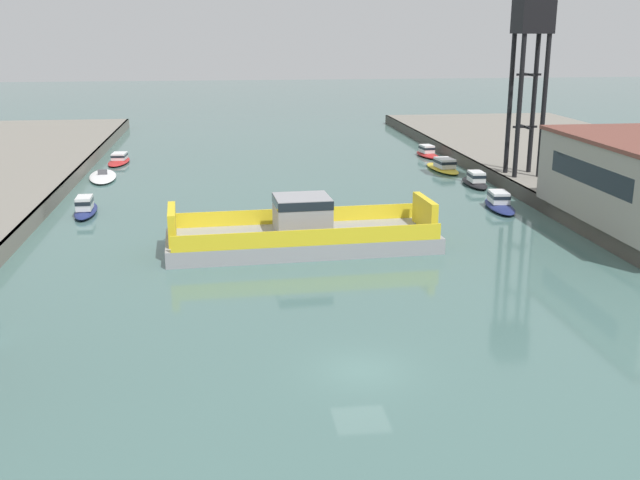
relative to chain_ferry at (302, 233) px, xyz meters
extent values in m
plane|color=#476B66|center=(0.61, -19.72, -1.14)|extent=(400.00, 400.00, 0.00)
cube|color=#4C4742|center=(-20.06, 0.28, -0.47)|extent=(0.30, 140.00, 1.33)
cube|color=#4C4742|center=(21.29, 0.28, -0.47)|extent=(0.30, 140.00, 1.33)
cube|color=#939399|center=(0.00, 0.00, -0.59)|extent=(19.15, 7.28, 1.10)
cube|color=yellow|center=(-0.16, 3.08, 0.51)|extent=(18.07, 1.08, 1.10)
cube|color=yellow|center=(0.16, -3.08, 0.51)|extent=(18.07, 1.08, 1.10)
cube|color=#939399|center=(0.00, 0.00, 1.30)|extent=(3.95, 3.65, 2.67)
cube|color=black|center=(0.00, 0.00, 2.29)|extent=(3.99, 3.70, 0.60)
cube|color=yellow|center=(8.91, 0.47, 1.06)|extent=(0.73, 4.42, 2.20)
cube|color=yellow|center=(-8.91, -0.47, 1.06)|extent=(0.73, 4.42, 2.20)
ellipsoid|color=black|center=(19.21, 19.72, -0.89)|extent=(2.05, 6.00, 0.49)
cube|color=silver|center=(19.20, 19.28, -0.14)|extent=(1.37, 2.12, 0.99)
cube|color=black|center=(19.20, 19.28, -0.02)|extent=(1.41, 2.18, 0.30)
ellipsoid|color=navy|center=(18.07, 9.69, -0.89)|extent=(2.64, 6.53, 0.50)
cube|color=silver|center=(18.11, 10.16, -0.15)|extent=(1.63, 2.36, 0.96)
cube|color=black|center=(18.11, 10.16, -0.03)|extent=(1.68, 2.42, 0.29)
ellipsoid|color=navy|center=(-16.88, 12.43, -0.87)|extent=(1.94, 6.10, 0.54)
cube|color=silver|center=(-16.86, 11.98, -0.06)|extent=(1.28, 2.16, 1.07)
cube|color=black|center=(-16.86, 11.98, 0.07)|extent=(1.32, 2.22, 0.32)
ellipsoid|color=red|center=(19.19, 36.96, -0.90)|extent=(2.62, 5.80, 0.47)
cube|color=silver|center=(19.14, 37.38, -0.21)|extent=(1.58, 2.12, 0.91)
cube|color=black|center=(19.14, 37.38, -0.10)|extent=(1.62, 2.18, 0.27)
ellipsoid|color=red|center=(-17.33, 37.25, -0.95)|extent=(2.56, 6.73, 0.38)
cube|color=silver|center=(-17.30, 37.74, -0.39)|extent=(1.65, 2.40, 0.74)
cube|color=black|center=(-17.30, 37.74, -0.29)|extent=(1.70, 2.47, 0.22)
ellipsoid|color=yellow|center=(18.40, 28.07, -0.93)|extent=(3.03, 7.43, 0.42)
cube|color=silver|center=(18.45, 27.53, -0.21)|extent=(1.87, 2.68, 1.02)
cube|color=black|center=(18.45, 27.53, -0.08)|extent=(1.93, 2.76, 0.30)
ellipsoid|color=white|center=(-17.81, 28.13, -0.92)|extent=(3.60, 8.33, 0.43)
cube|color=#4C4C51|center=(-17.81, 28.13, -0.46)|extent=(0.98, 0.51, 0.50)
cube|color=black|center=(20.79, -0.18, 3.71)|extent=(0.08, 12.18, 1.59)
cylinder|color=black|center=(22.08, 19.17, 6.78)|extent=(0.44, 0.44, 13.17)
cylinder|color=black|center=(24.46, 19.17, 6.78)|extent=(0.44, 0.44, 13.17)
cylinder|color=black|center=(22.08, 16.79, 6.78)|extent=(0.44, 0.44, 13.17)
cylinder|color=black|center=(24.46, 16.79, 6.78)|extent=(0.44, 0.44, 13.17)
cube|color=black|center=(23.27, 17.98, 4.80)|extent=(2.37, 0.20, 0.20)
cube|color=black|center=(23.27, 17.98, 4.80)|extent=(0.20, 2.37, 0.20)
cube|color=black|center=(23.27, 17.98, 9.68)|extent=(2.37, 0.20, 0.20)
cube|color=black|center=(23.27, 17.98, 9.68)|extent=(0.20, 2.37, 0.20)
cube|color=black|center=(23.27, 17.98, 15.05)|extent=(3.09, 3.09, 3.37)
cylinder|color=black|center=(21.84, -0.64, 0.47)|extent=(0.28, 0.28, 0.55)
sphere|color=black|center=(21.84, -0.64, 0.74)|extent=(0.32, 0.32, 0.32)
camera|label=1|loc=(-5.22, -50.15, 13.81)|focal=41.88mm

